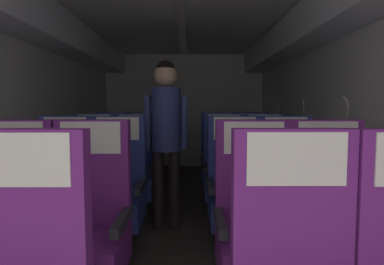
{
  "coord_description": "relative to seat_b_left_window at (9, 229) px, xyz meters",
  "views": [
    {
      "loc": [
        0.12,
        0.39,
        1.22
      ],
      "look_at": [
        0.14,
        4.2,
        0.92
      ],
      "focal_mm": 31.16,
      "sensor_mm": 36.0,
      "label": 1
    }
  ],
  "objects": [
    {
      "name": "flight_attendant",
      "position": [
        0.86,
        1.29,
        0.55
      ],
      "size": [
        0.43,
        0.28,
        1.67
      ],
      "rotation": [
        0.0,
        0.0,
        3.47
      ],
      "color": "black",
      "rests_on": "ground"
    },
    {
      "name": "seat_e_left_aisle",
      "position": [
        0.47,
        2.56,
        0.0
      ],
      "size": [
        0.49,
        0.52,
        1.14
      ],
      "color": "#38383D",
      "rests_on": "ground"
    },
    {
      "name": "seat_c_left_window",
      "position": [
        0.0,
        0.85,
        0.0
      ],
      "size": [
        0.49,
        0.52,
        1.14
      ],
      "color": "#38383D",
      "rests_on": "ground"
    },
    {
      "name": "seat_e_right_aisle",
      "position": [
        1.96,
        2.57,
        0.0
      ],
      "size": [
        0.49,
        0.52,
        1.14
      ],
      "color": "#38383D",
      "rests_on": "ground"
    },
    {
      "name": "seat_e_left_window",
      "position": [
        0.02,
        2.55,
        0.0
      ],
      "size": [
        0.49,
        0.52,
        1.14
      ],
      "color": "#38383D",
      "rests_on": "ground"
    },
    {
      "name": "seat_b_left_window",
      "position": [
        0.0,
        0.0,
        0.0
      ],
      "size": [
        0.49,
        0.52,
        1.14
      ],
      "color": "#38383D",
      "rests_on": "ground"
    },
    {
      "name": "seat_c_right_window",
      "position": [
        1.49,
        0.86,
        0.0
      ],
      "size": [
        0.49,
        0.52,
        1.14
      ],
      "color": "#38383D",
      "rests_on": "ground"
    },
    {
      "name": "seat_d_right_aisle",
      "position": [
        1.95,
        1.71,
        0.0
      ],
      "size": [
        0.49,
        0.52,
        1.14
      ],
      "color": "#38383D",
      "rests_on": "ground"
    },
    {
      "name": "ground",
      "position": [
        0.98,
        1.2,
        -0.49
      ],
      "size": [
        3.41,
        7.52,
        0.02
      ],
      "primitive_type": "cube",
      "color": "#3D3833"
    },
    {
      "name": "seat_b_right_window",
      "position": [
        1.5,
        -0.02,
        0.0
      ],
      "size": [
        0.49,
        0.52,
        1.14
      ],
      "color": "#38383D",
      "rests_on": "ground"
    },
    {
      "name": "seat_b_right_aisle",
      "position": [
        1.96,
        -0.0,
        0.0
      ],
      "size": [
        0.49,
        0.52,
        1.14
      ],
      "color": "#38383D",
      "rests_on": "ground"
    },
    {
      "name": "seat_d_right_window",
      "position": [
        1.49,
        1.71,
        0.0
      ],
      "size": [
        0.49,
        0.52,
        1.14
      ],
      "color": "#38383D",
      "rests_on": "ground"
    },
    {
      "name": "seat_e_right_window",
      "position": [
        1.48,
        2.55,
        0.0
      ],
      "size": [
        0.49,
        0.52,
        1.14
      ],
      "color": "#38383D",
      "rests_on": "ground"
    },
    {
      "name": "seat_b_left_aisle",
      "position": [
        0.48,
        -0.01,
        0.0
      ],
      "size": [
        0.49,
        0.52,
        1.14
      ],
      "color": "#38383D",
      "rests_on": "ground"
    },
    {
      "name": "seat_d_left_window",
      "position": [
        0.01,
        1.71,
        0.0
      ],
      "size": [
        0.49,
        0.52,
        1.14
      ],
      "color": "#38383D",
      "rests_on": "ground"
    },
    {
      "name": "seat_c_right_aisle",
      "position": [
        1.95,
        0.86,
        0.0
      ],
      "size": [
        0.49,
        0.52,
        1.14
      ],
      "color": "#38383D",
      "rests_on": "ground"
    },
    {
      "name": "seat_d_left_aisle",
      "position": [
        0.47,
        1.71,
        0.0
      ],
      "size": [
        0.49,
        0.52,
        1.14
      ],
      "color": "#38383D",
      "rests_on": "ground"
    },
    {
      "name": "seat_c_left_aisle",
      "position": [
        0.47,
        0.85,
        0.0
      ],
      "size": [
        0.49,
        0.52,
        1.14
      ],
      "color": "#38383D",
      "rests_on": "ground"
    },
    {
      "name": "fuselage_shell",
      "position": [
        0.98,
        1.45,
        1.19
      ],
      "size": [
        3.29,
        7.17,
        2.31
      ],
      "color": "silver",
      "rests_on": "ground"
    }
  ]
}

